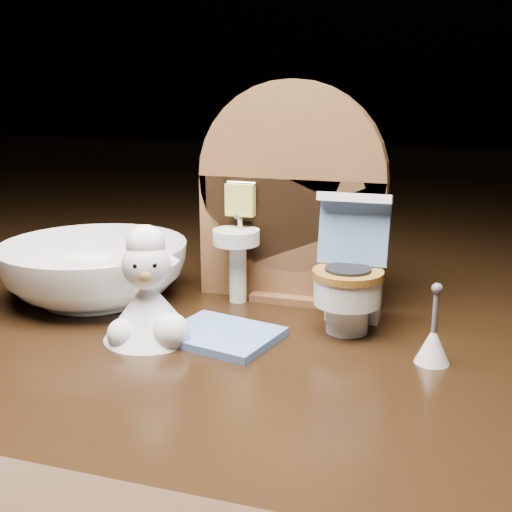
{
  "coord_description": "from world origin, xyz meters",
  "views": [
    {
      "loc": [
        0.11,
        -0.36,
        0.15
      ],
      "look_at": [
        -0.01,
        0.0,
        0.05
      ],
      "focal_mm": 45.0,
      "sensor_mm": 36.0,
      "label": 1
    }
  ],
  "objects": [
    {
      "name": "toy_toilet",
      "position": [
        0.05,
        0.02,
        0.03
      ],
      "size": [
        0.04,
        0.06,
        0.09
      ],
      "rotation": [
        0.0,
        0.0,
        -0.0
      ],
      "color": "white",
      "rests_on": "ground"
    },
    {
      "name": "backdrop_panel",
      "position": [
        -0.0,
        0.06,
        0.07
      ],
      "size": [
        0.13,
        0.05,
        0.15
      ],
      "color": "brown",
      "rests_on": "ground"
    },
    {
      "name": "ceramic_bowl",
      "position": [
        -0.13,
        0.02,
        0.02
      ],
      "size": [
        0.14,
        0.14,
        0.04
      ],
      "primitive_type": "imported",
      "rotation": [
        0.0,
        0.0,
        0.06
      ],
      "color": "white",
      "rests_on": "ground"
    },
    {
      "name": "bath_mat",
      "position": [
        -0.02,
        -0.02,
        0.0
      ],
      "size": [
        0.07,
        0.06,
        0.0
      ],
      "primitive_type": "cube",
      "rotation": [
        0.0,
        0.0,
        -0.22
      ],
      "color": "#5D83B9",
      "rests_on": "ground"
    },
    {
      "name": "toilet_brush",
      "position": [
        0.1,
        -0.02,
        0.01
      ],
      "size": [
        0.02,
        0.02,
        0.05
      ],
      "color": "white",
      "rests_on": "ground"
    },
    {
      "name": "plush_lamb",
      "position": [
        -0.06,
        -0.03,
        0.02
      ],
      "size": [
        0.06,
        0.06,
        0.07
      ],
      "rotation": [
        0.0,
        0.0,
        0.41
      ],
      "color": "white",
      "rests_on": "ground"
    }
  ]
}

